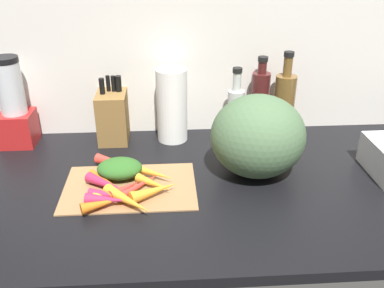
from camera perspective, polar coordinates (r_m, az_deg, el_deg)
ground_plane at (r=127.66cm, az=2.02°, el=-5.57°), size 170.00×80.00×3.00cm
wall_back at (r=150.78cm, az=0.73°, el=12.65°), size 170.00×3.00×60.00cm
cutting_board at (r=124.62cm, az=-8.42°, el=-5.73°), size 38.33×25.60×0.80cm
carrot_0 at (r=115.12cm, az=-12.20°, el=-7.95°), size 11.14×6.99×3.09cm
carrot_1 at (r=116.08cm, az=-11.48°, el=-7.44°), size 11.92×4.98×3.47cm
carrot_2 at (r=121.76cm, az=-5.17°, el=-5.39°), size 11.31×9.74×2.72cm
carrot_3 at (r=118.06cm, az=-10.57°, el=-6.90°), size 14.58×6.49×2.78cm
carrot_4 at (r=133.43cm, az=-10.19°, el=-2.55°), size 14.51×10.01×3.16cm
carrot_5 at (r=127.12cm, az=-5.89°, el=-3.78°), size 16.24×11.83×3.28cm
carrot_6 at (r=122.17cm, az=-11.05°, el=-5.59°), size 15.62×13.04×3.16cm
carrot_7 at (r=117.98cm, az=-5.13°, el=-6.33°), size 14.15×9.70×3.46cm
carrot_8 at (r=120.52cm, az=-9.05°, el=-5.96°), size 9.74×9.32×2.93cm
carrot_9 at (r=114.73cm, az=-8.69°, el=-7.59°), size 14.61×14.13×3.58cm
carrot_10 at (r=124.56cm, az=-11.25°, el=-5.21°), size 13.35×14.04×2.13cm
carrot_11 at (r=119.00cm, az=-8.99°, el=-6.62°), size 17.75×4.09×2.23cm
carrot_12 at (r=122.43cm, az=-6.84°, el=-5.42°), size 12.00×12.91×2.26cm
carrot_greens_pile at (r=127.69cm, az=-9.80°, el=-3.28°), size 13.48×10.37×5.70cm
winter_squash at (r=126.56cm, az=8.91°, el=1.05°), size 28.31×26.65×25.05cm
knife_block at (r=151.25cm, az=-10.66°, el=3.86°), size 10.17×15.55×23.10cm
blender_appliance at (r=155.40cm, az=-22.98°, el=4.49°), size 11.35×11.35×31.10cm
paper_towel_roll at (r=146.97cm, az=-2.74°, el=5.27°), size 10.67×10.67×25.94cm
bottle_0 at (r=147.13cm, az=5.90°, el=4.23°), size 5.71×5.71×26.79cm
bottle_1 at (r=153.07cm, az=9.17°, el=5.62°), size 6.45×6.45×28.96cm
bottle_2 at (r=150.67cm, az=12.33°, el=5.10°), size 7.24×7.24×31.73cm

